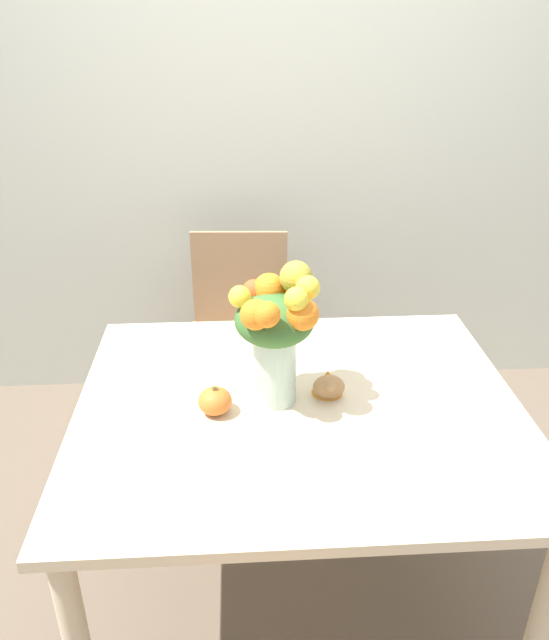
{
  "coord_description": "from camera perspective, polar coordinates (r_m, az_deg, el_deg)",
  "views": [
    {
      "loc": [
        -0.16,
        -1.42,
        1.71
      ],
      "look_at": [
        -0.07,
        0.03,
        0.98
      ],
      "focal_mm": 35.0,
      "sensor_mm": 36.0,
      "label": 1
    }
  ],
  "objects": [
    {
      "name": "pumpkin",
      "position": [
        1.68,
        -5.46,
        -7.38
      ],
      "size": [
        0.09,
        0.09,
        0.08
      ],
      "color": "orange",
      "rests_on": "dining_table"
    },
    {
      "name": "ground_plane",
      "position": [
        2.23,
        1.89,
        -23.28
      ],
      "size": [
        12.0,
        12.0,
        0.0
      ],
      "primitive_type": "plane",
      "color": "brown"
    },
    {
      "name": "wall_back",
      "position": [
        2.77,
        -0.32,
        19.44
      ],
      "size": [
        8.0,
        0.06,
        2.7
      ],
      "color": "silver",
      "rests_on": "ground_plane"
    },
    {
      "name": "dining_chair_near_window",
      "position": [
        2.61,
        -3.22,
        -1.5
      ],
      "size": [
        0.44,
        0.44,
        0.88
      ],
      "rotation": [
        0.0,
        0.0,
        -0.06
      ],
      "color": "#9E7A56",
      "rests_on": "ground_plane"
    },
    {
      "name": "flower_vase",
      "position": [
        1.64,
        0.24,
        -0.73
      ],
      "size": [
        0.23,
        0.27,
        0.39
      ],
      "color": "#B2CCBC",
      "rests_on": "dining_table"
    },
    {
      "name": "turkey_figurine",
      "position": [
        1.75,
        4.92,
        -5.83
      ],
      "size": [
        0.09,
        0.12,
        0.07
      ],
      "color": "#A87A4C",
      "rests_on": "dining_table"
    },
    {
      "name": "dining_table",
      "position": [
        1.79,
        2.2,
        -10.07
      ],
      "size": [
        1.22,
        1.03,
        0.73
      ],
      "color": "beige",
      "rests_on": "ground_plane"
    }
  ]
}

